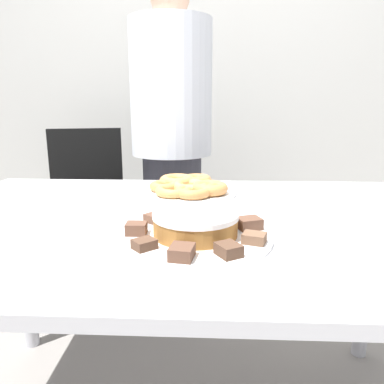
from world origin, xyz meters
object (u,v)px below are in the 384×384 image
at_px(napkin, 331,228).
at_px(plate_donuts, 190,192).
at_px(person_standing, 172,145).
at_px(plate_cake, 195,237).
at_px(office_chair_left, 88,219).
at_px(frosted_cake, 195,223).

bearing_deg(napkin, plate_donuts, 136.51).
bearing_deg(person_standing, plate_donuts, -78.70).
distance_m(person_standing, napkin, 1.09).
xyz_separation_m(plate_cake, napkin, (0.34, 0.08, -0.00)).
distance_m(plate_cake, plate_donuts, 0.44).
relative_size(office_chair_left, napkin, 8.47).
height_order(office_chair_left, plate_donuts, office_chair_left).
bearing_deg(person_standing, napkin, -62.62).
xyz_separation_m(office_chair_left, napkin, (0.96, -0.99, 0.31)).
height_order(plate_donuts, napkin, plate_donuts).
height_order(office_chair_left, plate_cake, office_chair_left).
bearing_deg(office_chair_left, person_standing, -17.93).
xyz_separation_m(person_standing, plate_donuts, (0.12, -0.61, -0.09)).
distance_m(person_standing, office_chair_left, 0.62).
height_order(person_standing, napkin, person_standing).
bearing_deg(frosted_cake, plate_cake, -116.57).
bearing_deg(plate_donuts, plate_cake, -85.28).
xyz_separation_m(plate_donuts, napkin, (0.38, -0.36, -0.00)).
bearing_deg(plate_donuts, napkin, -43.49).
height_order(office_chair_left, napkin, office_chair_left).
relative_size(person_standing, plate_donuts, 5.07).
relative_size(office_chair_left, frosted_cake, 4.55).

